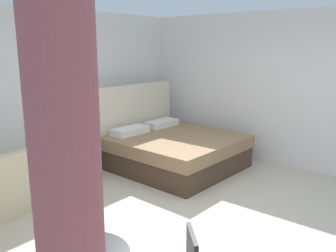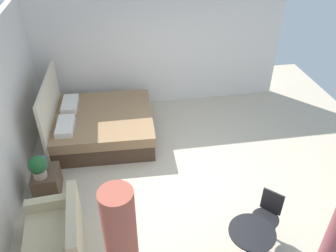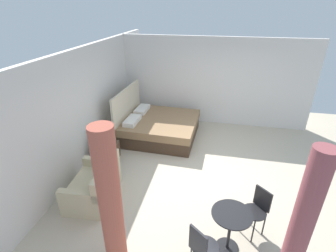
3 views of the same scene
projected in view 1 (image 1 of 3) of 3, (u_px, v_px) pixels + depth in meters
The scene contains 8 objects.
ground_plane at pixel (193, 222), 4.33m from camera, with size 8.64×8.84×0.02m, color beige.
wall_back at pixel (49, 92), 5.83m from camera, with size 8.64×0.12×2.72m, color silver.
wall_right at pixel (287, 90), 6.17m from camera, with size 0.12×5.84×2.72m, color silver.
bed at pixel (172, 149), 6.27m from camera, with size 2.02×2.13×1.41m.
couch at pixel (0, 191), 4.55m from camera, with size 1.26×0.88×0.82m.
nightstand at pixel (70, 164), 5.74m from camera, with size 0.54×0.43×0.45m.
potted_plant at pixel (62, 138), 5.60m from camera, with size 0.30×0.30×0.41m.
vase at pixel (75, 143), 5.77m from camera, with size 0.14×0.14×0.23m.
Camera 1 is at (-3.27, -2.27, 2.09)m, focal length 37.75 mm.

